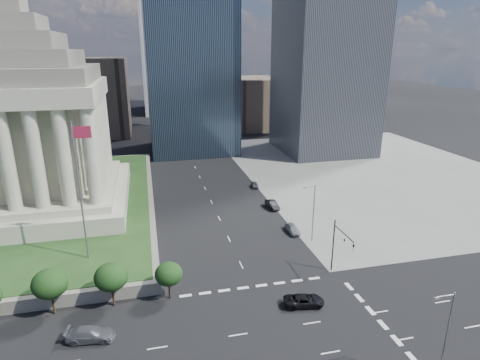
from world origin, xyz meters
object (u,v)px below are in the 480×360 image
object	(u,v)px
war_memorial	(21,105)
pickup_truck	(304,301)
parked_sedan_near	(293,228)
street_lamp_north	(313,210)
flagpole	(80,185)
traffic_signal_ne	(340,243)
parked_sedan_far	(255,185)
parked_sedan_mid	(272,205)
street_lamp_south	(445,333)
suv_grey	(90,334)

from	to	relation	value
war_memorial	pickup_truck	bearing A→B (deg)	-45.14
war_memorial	parked_sedan_near	size ratio (longest dim) A/B	9.03
street_lamp_north	parked_sedan_near	world-z (taller)	street_lamp_north
war_memorial	flagpole	xyz separation A→B (m)	(12.17, -24.00, -8.29)
traffic_signal_ne	street_lamp_north	size ratio (longest dim) A/B	0.80
parked_sedan_far	flagpole	bearing A→B (deg)	-129.83
parked_sedan_mid	traffic_signal_ne	bearing A→B (deg)	-93.04
parked_sedan_mid	pickup_truck	bearing A→B (deg)	-105.95
traffic_signal_ne	parked_sedan_mid	size ratio (longest dim) A/B	1.76
pickup_truck	war_memorial	bearing A→B (deg)	53.45
parked_sedan_near	traffic_signal_ne	bearing A→B (deg)	-87.30
street_lamp_south	pickup_truck	distance (m)	17.23
street_lamp_north	pickup_truck	world-z (taller)	street_lamp_north
suv_grey	parked_sedan_near	distance (m)	37.93
flagpole	parked_sedan_far	bearing A→B (deg)	41.99
flagpole	parked_sedan_near	world-z (taller)	flagpole
flagpole	parked_sedan_near	size ratio (longest dim) A/B	4.63
pickup_truck	parked_sedan_far	size ratio (longest dim) A/B	1.42
street_lamp_north	street_lamp_south	bearing A→B (deg)	-90.00
war_memorial	flagpole	bearing A→B (deg)	-63.11
flagpole	parked_sedan_mid	xyz separation A→B (m)	(33.33, 16.66, -12.36)
pickup_truck	parked_sedan_mid	size ratio (longest dim) A/B	1.12
street_lamp_south	street_lamp_north	world-z (taller)	same
street_lamp_south	parked_sedan_mid	size ratio (longest dim) A/B	2.20
flagpole	street_lamp_south	bearing A→B (deg)	-40.47
street_lamp_north	flagpole	bearing A→B (deg)	-178.37
traffic_signal_ne	parked_sedan_mid	distance (m)	27.35
traffic_signal_ne	parked_sedan_far	distance (m)	40.58
parked_sedan_far	suv_grey	bearing A→B (deg)	-116.34
street_lamp_south	suv_grey	size ratio (longest dim) A/B	1.88
flagpole	parked_sedan_near	distance (m)	35.89
flagpole	street_lamp_north	bearing A→B (deg)	1.63
street_lamp_north	parked_sedan_far	size ratio (longest dim) A/B	2.78
flagpole	parked_sedan_mid	bearing A→B (deg)	26.56
war_memorial	parked_sedan_mid	xyz separation A→B (m)	(45.50, -7.34, -20.65)
war_memorial	street_lamp_south	xyz separation A→B (m)	(47.33, -54.00, -15.74)
suv_grey	parked_sedan_mid	bearing A→B (deg)	-35.57
street_lamp_north	parked_sedan_near	distance (m)	6.56
war_memorial	street_lamp_north	world-z (taller)	war_memorial
war_memorial	traffic_signal_ne	world-z (taller)	war_memorial
street_lamp_north	parked_sedan_far	xyz separation A→B (m)	(-1.83, 29.00, -5.05)
street_lamp_south	parked_sedan_far	distance (m)	60.24
parked_sedan_far	traffic_signal_ne	bearing A→B (deg)	-80.40
traffic_signal_ne	street_lamp_south	distance (m)	19.72
flagpole	suv_grey	distance (m)	20.28
street_lamp_south	parked_sedan_near	size ratio (longest dim) A/B	2.31
flagpole	street_lamp_south	distance (m)	46.81
street_lamp_south	parked_sedan_mid	world-z (taller)	street_lamp_south
parked_sedan_mid	parked_sedan_far	size ratio (longest dim) A/B	1.27
street_lamp_south	traffic_signal_ne	bearing A→B (deg)	92.41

